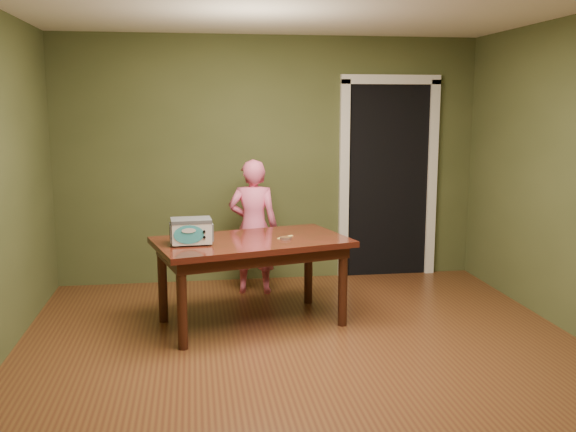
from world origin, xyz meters
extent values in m
plane|color=brown|center=(0.00, 0.00, 0.00)|extent=(5.00, 5.00, 0.00)
cube|color=#49512B|center=(0.00, 2.50, 1.30)|extent=(4.50, 0.02, 2.60)
cube|color=#49512B|center=(0.00, -2.50, 1.30)|extent=(4.50, 0.02, 2.60)
cube|color=black|center=(1.30, 2.80, 1.05)|extent=(0.90, 0.60, 2.10)
cube|color=black|center=(1.30, 2.48, 1.05)|extent=(0.90, 0.02, 2.10)
cube|color=white|center=(0.80, 2.47, 1.05)|extent=(0.10, 0.06, 2.20)
cube|color=white|center=(1.80, 2.47, 1.05)|extent=(0.10, 0.06, 2.20)
cube|color=white|center=(1.30, 2.47, 2.15)|extent=(1.10, 0.06, 0.10)
cube|color=#34160B|center=(-0.34, 1.04, 0.72)|extent=(1.78, 1.27, 0.05)
cube|color=black|center=(-0.34, 1.04, 0.65)|extent=(1.63, 1.13, 0.10)
cylinder|color=black|center=(-0.93, 0.53, 0.35)|extent=(0.08, 0.08, 0.70)
cylinder|color=black|center=(-1.11, 1.20, 0.35)|extent=(0.08, 0.08, 0.70)
cylinder|color=black|center=(0.42, 0.88, 0.35)|extent=(0.08, 0.08, 0.70)
cylinder|color=black|center=(0.25, 1.56, 0.35)|extent=(0.08, 0.08, 0.70)
cylinder|color=#4C4F54|center=(-0.98, 0.82, 0.76)|extent=(0.02, 0.02, 0.01)
cylinder|color=#4C4F54|center=(-0.99, 0.99, 0.76)|extent=(0.02, 0.02, 0.01)
cylinder|color=#4C4F54|center=(-0.71, 0.84, 0.76)|extent=(0.02, 0.02, 0.01)
cylinder|color=#4C4F54|center=(-0.72, 1.01, 0.76)|extent=(0.02, 0.02, 0.01)
cube|color=silver|center=(-0.85, 0.92, 0.85)|extent=(0.33, 0.25, 0.18)
cube|color=#4C4F54|center=(-0.85, 0.92, 0.95)|extent=(0.34, 0.25, 0.03)
cube|color=#4C4F54|center=(-1.02, 0.90, 0.85)|extent=(0.03, 0.21, 0.14)
cube|color=#4C4F54|center=(-0.68, 0.93, 0.85)|extent=(0.03, 0.21, 0.14)
ellipsoid|color=teal|center=(-0.87, 0.80, 0.85)|extent=(0.24, 0.02, 0.15)
cylinder|color=black|center=(-0.75, 0.80, 0.87)|extent=(0.02, 0.01, 0.02)
cylinder|color=black|center=(-0.75, 0.80, 0.83)|extent=(0.02, 0.01, 0.02)
cylinder|color=silver|center=(-0.06, 0.99, 0.76)|extent=(0.10, 0.10, 0.02)
cylinder|color=#4D3119|center=(-0.06, 0.99, 0.77)|extent=(0.09, 0.09, 0.01)
cube|color=#E0CE61|center=(-0.05, 1.07, 0.75)|extent=(0.15, 0.13, 0.01)
imported|color=#ED618E|center=(-0.24, 1.99, 0.68)|extent=(0.55, 0.41, 1.35)
camera|label=1|loc=(-0.82, -4.30, 1.87)|focal=40.00mm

